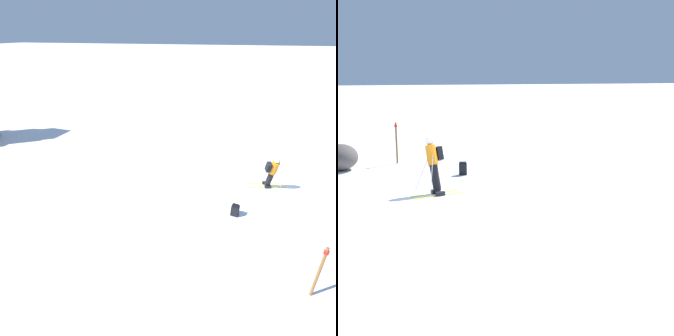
{
  "view_description": "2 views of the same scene",
  "coord_description": "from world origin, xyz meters",
  "views": [
    {
      "loc": [
        -12.34,
        1.68,
        6.59
      ],
      "look_at": [
        -1.85,
        4.59,
        0.91
      ],
      "focal_mm": 28.0,
      "sensor_mm": 36.0,
      "label": 1
    },
    {
      "loc": [
        13.83,
        -2.08,
        3.8
      ],
      "look_at": [
        0.31,
        1.97,
        0.95
      ],
      "focal_mm": 50.0,
      "sensor_mm": 36.0,
      "label": 2
    }
  ],
  "objects": [
    {
      "name": "skier",
      "position": [
        -1.05,
        -0.07,
        1.01
      ],
      "size": [
        1.53,
        1.83,
        1.84
      ],
      "rotation": [
        0.0,
        0.0,
        0.27
      ],
      "color": "yellow",
      "rests_on": "ground"
    },
    {
      "name": "spare_backpack",
      "position": [
        -3.43,
        1.37,
        0.24
      ],
      "size": [
        0.28,
        0.34,
        0.5
      ],
      "rotation": [
        0.0,
        0.0,
        4.49
      ],
      "color": "black",
      "rests_on": "ground"
    },
    {
      "name": "trail_marker",
      "position": [
        -6.55,
        -0.89,
        0.98
      ],
      "size": [
        0.13,
        0.13,
        1.77
      ],
      "color": "brown",
      "rests_on": "ground"
    },
    {
      "name": "ground_plane",
      "position": [
        0.0,
        0.0,
        0.0
      ],
      "size": [
        300.0,
        300.0,
        0.0
      ],
      "primitive_type": "plane",
      "color": "white"
    }
  ]
}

